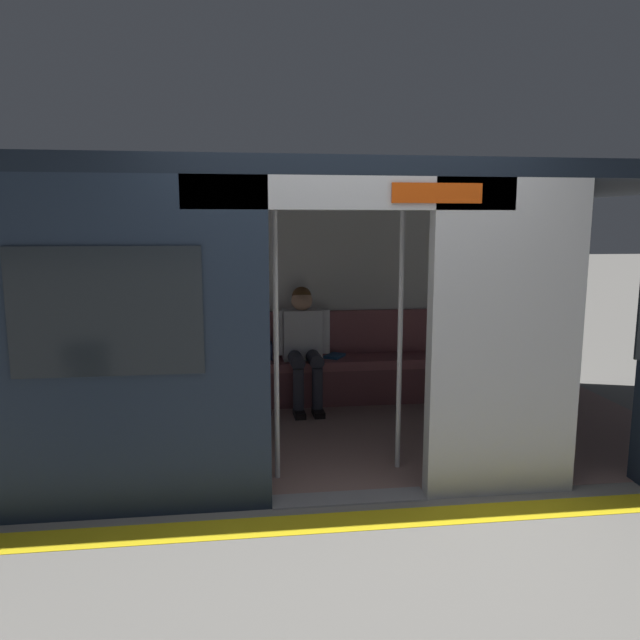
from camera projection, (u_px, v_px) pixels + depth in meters
ground_plane at (349, 499)px, 3.89m from camera, size 60.00×60.00×0.00m
platform_edge_strip at (358, 521)px, 3.60m from camera, size 8.00×0.24×0.01m
train_car at (317, 266)px, 4.78m from camera, size 6.40×2.64×2.19m
bench_seat at (312, 370)px, 5.92m from camera, size 2.81×0.44×0.45m
person_seated at (303, 339)px, 5.80m from camera, size 0.55×0.68×1.18m
handbag at (259, 351)px, 5.89m from camera, size 0.26×0.15×0.17m
book at (335, 356)px, 6.00m from camera, size 0.25×0.27×0.03m
grab_pole_door at (276, 337)px, 4.05m from camera, size 0.04×0.04×2.05m
grab_pole_far at (400, 332)px, 4.23m from camera, size 0.04×0.04×2.05m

